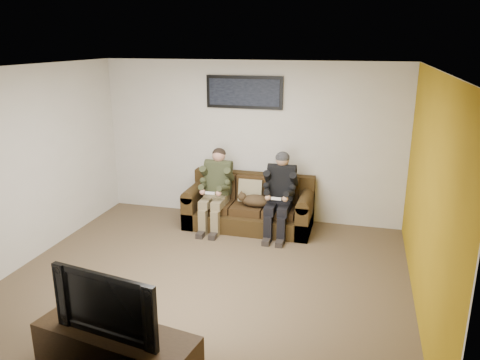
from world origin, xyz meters
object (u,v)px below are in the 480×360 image
(person_left, at_px, (216,185))
(framed_poster, at_px, (244,92))
(cat, at_px, (255,200))
(person_right, at_px, (280,190))
(television, at_px, (112,300))
(sofa, at_px, (250,207))
(tv_stand, at_px, (117,353))

(person_left, height_order, framed_poster, framed_poster)
(person_left, distance_m, framed_poster, 1.54)
(cat, height_order, framed_poster, framed_poster)
(person_right, bearing_deg, cat, -177.61)
(cat, bearing_deg, person_left, 178.58)
(person_right, relative_size, television, 1.22)
(sofa, relative_size, cat, 3.03)
(television, bearing_deg, cat, 93.02)
(sofa, relative_size, person_right, 1.58)
(sofa, distance_m, framed_poster, 1.85)
(person_right, bearing_deg, sofa, 162.08)
(person_right, relative_size, framed_poster, 1.01)
(framed_poster, xyz_separation_m, television, (-0.09, -4.17, -1.33))
(person_left, relative_size, television, 1.21)
(framed_poster, relative_size, tv_stand, 0.83)
(tv_stand, xyz_separation_m, television, (0.00, 0.00, 0.53))
(sofa, xyz_separation_m, television, (-0.29, -3.77, 0.46))
(cat, distance_m, framed_poster, 1.73)
(cat, xyz_separation_m, television, (-0.42, -3.59, 0.27))
(sofa, xyz_separation_m, cat, (0.13, -0.18, 0.19))
(cat, bearing_deg, tv_stand, -96.67)
(person_right, bearing_deg, television, -102.62)
(cat, distance_m, television, 3.62)
(person_right, height_order, cat, person_right)
(cat, bearing_deg, person_right, 2.39)
(sofa, distance_m, tv_stand, 3.78)
(framed_poster, height_order, tv_stand, framed_poster)
(television, bearing_deg, framed_poster, 98.39)
(cat, relative_size, tv_stand, 0.44)
(person_left, xyz_separation_m, cat, (0.64, -0.02, -0.20))
(sofa, height_order, tv_stand, sofa)
(cat, bearing_deg, framed_poster, 119.42)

